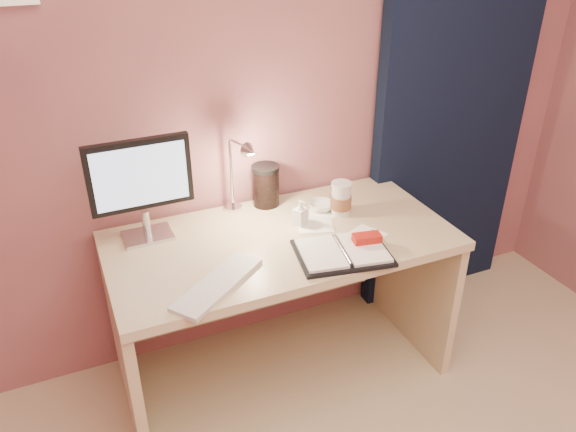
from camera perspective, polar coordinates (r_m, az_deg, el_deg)
name	(u,v)px	position (r m, az deg, el deg)	size (l,w,h in m)	color
room	(439,92)	(2.83, 15.13, 12.09)	(3.50, 3.50, 3.50)	#C6B28E
desk	(275,273)	(2.47, -1.32, -5.80)	(1.40, 0.70, 0.73)	tan
monitor	(140,181)	(2.24, -14.77, 3.49)	(0.40, 0.15, 0.42)	silver
keyboard	(218,284)	(2.01, -7.13, -6.88)	(0.40, 0.12, 0.02)	silver
planner	(345,251)	(2.18, 5.77, -3.54)	(0.39, 0.32, 0.06)	black
paper_a	(366,235)	(2.32, 7.96, -1.93)	(0.13, 0.13, 0.00)	white
paper_b	(315,224)	(2.37, 2.75, -0.84)	(0.15, 0.15, 0.00)	white
paper_c	(323,212)	(2.47, 3.59, 0.40)	(0.13, 0.13, 0.00)	white
coffee_cup	(341,199)	(2.44, 5.41, 1.70)	(0.09, 0.09, 0.15)	silver
bowl	(321,206)	(2.48, 3.40, 1.01)	(0.11, 0.11, 0.04)	white
lotion_bottle	(300,213)	(2.35, 1.25, 0.34)	(0.05, 0.05, 0.11)	silver
dark_jar	(266,187)	(2.50, -2.28, 2.92)	(0.12, 0.12, 0.17)	black
desk_lamp	(231,172)	(2.33, -5.78, 4.48)	(0.12, 0.22, 0.35)	silver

